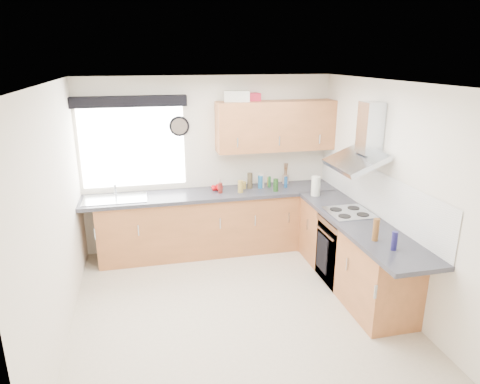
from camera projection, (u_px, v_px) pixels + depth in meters
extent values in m
plane|color=beige|center=(235.00, 306.00, 4.92)|extent=(3.60, 3.60, 0.00)
cube|color=white|center=(234.00, 83.00, 4.16)|extent=(3.60, 3.60, 0.02)
cube|color=silver|center=(209.00, 164.00, 6.22)|extent=(3.60, 0.02, 2.50)
cube|color=silver|center=(292.00, 290.00, 2.87)|extent=(3.60, 0.02, 2.50)
cube|color=silver|center=(55.00, 217.00, 4.16)|extent=(0.02, 3.60, 2.50)
cube|color=silver|center=(387.00, 192.00, 4.93)|extent=(0.02, 3.60, 2.50)
cube|color=silver|center=(133.00, 147.00, 5.89)|extent=(1.40, 0.02, 1.10)
cube|color=black|center=(129.00, 101.00, 5.62)|extent=(1.50, 0.18, 0.14)
cube|color=white|center=(373.00, 191.00, 5.23)|extent=(0.01, 3.00, 0.54)
cube|color=#93562E|center=(206.00, 224.00, 6.17)|extent=(3.00, 0.58, 0.86)
cube|color=#93562E|center=(310.00, 216.00, 6.51)|extent=(0.60, 0.60, 0.86)
cube|color=#93562E|center=(352.00, 254.00, 5.25)|extent=(0.58, 2.10, 0.86)
cube|color=#292A30|center=(213.00, 194.00, 6.05)|extent=(3.60, 0.62, 0.05)
cube|color=#292A30|center=(361.00, 224.00, 4.97)|extent=(0.62, 2.42, 0.05)
cube|color=black|center=(346.00, 249.00, 5.39)|extent=(0.56, 0.58, 0.85)
cube|color=silver|center=(349.00, 213.00, 5.24)|extent=(0.52, 0.52, 0.01)
cube|color=#93562E|center=(276.00, 126.00, 6.09)|extent=(1.70, 0.35, 0.70)
cube|color=silver|center=(160.00, 231.00, 6.06)|extent=(0.59, 0.57, 0.76)
cylinder|color=black|center=(179.00, 126.00, 5.92)|extent=(0.28, 0.04, 0.28)
cube|color=silver|center=(237.00, 96.00, 5.92)|extent=(0.40, 0.32, 0.15)
cube|color=#BB2038|center=(251.00, 97.00, 5.98)|extent=(0.25, 0.22, 0.11)
cylinder|color=gray|center=(285.00, 179.00, 6.45)|extent=(0.12, 0.12, 0.13)
cylinder|color=silver|center=(316.00, 186.00, 5.87)|extent=(0.13, 0.13, 0.27)
cylinder|color=#413724|center=(250.00, 181.00, 6.20)|extent=(0.08, 0.08, 0.23)
cylinder|color=olive|center=(240.00, 187.00, 6.01)|extent=(0.07, 0.07, 0.17)
cylinder|color=#193A15|center=(276.00, 185.00, 6.06)|extent=(0.07, 0.07, 0.18)
cylinder|color=navy|center=(286.00, 182.00, 6.25)|extent=(0.05, 0.05, 0.16)
cylinder|color=#B4A99A|center=(219.00, 184.00, 6.21)|extent=(0.04, 0.04, 0.14)
cylinder|color=olive|center=(244.00, 185.00, 6.20)|extent=(0.07, 0.07, 0.10)
cylinder|color=#1C588A|center=(260.00, 182.00, 6.22)|extent=(0.07, 0.07, 0.18)
cylinder|color=#5F1814|center=(220.00, 188.00, 5.99)|extent=(0.06, 0.06, 0.15)
cylinder|color=olive|center=(269.00, 182.00, 6.33)|extent=(0.06, 0.06, 0.13)
cylinder|color=#1C5021|center=(269.00, 182.00, 6.25)|extent=(0.04, 0.04, 0.16)
cylinder|color=#B1A497|center=(262.00, 181.00, 6.24)|extent=(0.07, 0.07, 0.21)
cylinder|color=brown|center=(376.00, 230.00, 4.43)|extent=(0.07, 0.07, 0.24)
cylinder|color=#19164D|center=(394.00, 241.00, 4.22)|extent=(0.06, 0.06, 0.19)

